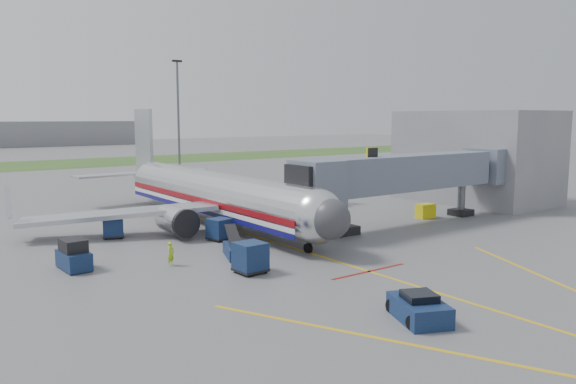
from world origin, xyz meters
TOP-DOWN VIEW (x-y plane):
  - ground at (0.00, 0.00)m, footprint 400.00×400.00m
  - grass_strip at (0.00, 90.00)m, footprint 300.00×25.00m
  - apron_markings at (0.00, -7.40)m, footprint 21.52×50.00m
  - airliner at (0.00, 15.25)m, footprint 32.10×35.67m
  - jet_bridge at (12.86, 5.00)m, footprint 25.30×4.00m
  - terminal at (30.00, 10.00)m, footprint 10.00×16.00m
  - light_mast_right at (25.00, 75.00)m, footprint 2.00×0.44m
  - pushback_tug at (-4.00, -11.32)m, footprint 3.05×3.69m
  - baggage_tug at (-14.36, 7.13)m, footprint 1.57×2.80m
  - baggage_cart_a at (-5.99, 0.05)m, footprint 1.80×1.80m
  - baggage_cart_b at (-9.26, 14.73)m, footprint 1.97×1.97m
  - baggage_cart_c at (-3.00, 9.15)m, footprint 1.86×1.86m
  - belt_loader at (-4.68, 4.04)m, footprint 2.31×3.88m
  - ground_power_cart at (17.23, 6.15)m, footprint 1.76×1.28m
  - ramp_worker at (-9.14, 4.43)m, footprint 0.67×0.60m

SIDE VIEW (x-z plane):
  - ground at x=0.00m, z-range 0.00..0.00m
  - apron_markings at x=0.00m, z-range 0.00..0.01m
  - grass_strip at x=0.00m, z-range 0.00..0.01m
  - belt_loader at x=-4.68m, z-range -0.46..1.38m
  - pushback_tug at x=-4.00m, z-range -0.11..1.22m
  - ground_power_cart at x=17.23m, z-range -0.01..1.30m
  - ramp_worker at x=-9.14m, z-range 0.00..1.53m
  - baggage_tug at x=-14.36m, z-range -0.11..1.79m
  - baggage_cart_b at x=-9.26m, z-range 0.02..1.68m
  - baggage_cart_c at x=-3.00m, z-range 0.02..1.68m
  - baggage_cart_a at x=-5.99m, z-range 0.02..1.88m
  - airliner at x=0.00m, z-range -2.48..7.77m
  - jet_bridge at x=12.86m, z-range 1.02..7.92m
  - terminal at x=30.00m, z-range 0.00..10.00m
  - light_mast_right at x=25.00m, z-range 0.58..20.98m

